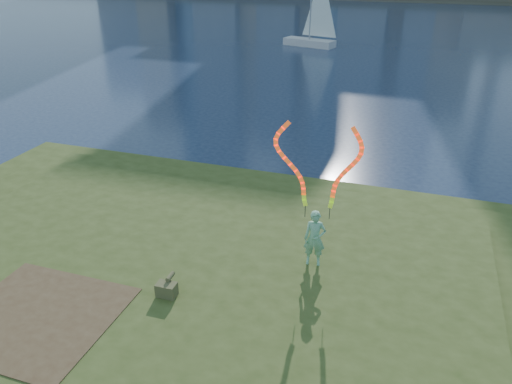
% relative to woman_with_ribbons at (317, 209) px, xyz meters
% --- Properties ---
extents(ground, '(320.00, 320.00, 0.00)m').
position_rel_woman_with_ribbons_xyz_m(ground, '(-2.81, -0.57, -2.27)').
color(ground, '#1A2741').
rests_on(ground, ground).
extents(grassy_knoll, '(20.00, 18.00, 0.80)m').
position_rel_woman_with_ribbons_xyz_m(grassy_knoll, '(-2.81, -2.86, -1.93)').
color(grassy_knoll, '#344318').
rests_on(grassy_knoll, ground).
extents(dirt_patch, '(3.20, 3.00, 0.02)m').
position_rel_woman_with_ribbons_xyz_m(dirt_patch, '(-5.01, -3.77, -1.46)').
color(dirt_patch, '#47331E').
rests_on(dirt_patch, grassy_knoll).
extents(woman_with_ribbons, '(1.95, 0.46, 3.82)m').
position_rel_woman_with_ribbons_xyz_m(woman_with_ribbons, '(0.00, 0.00, 0.00)').
color(woman_with_ribbons, '#197833').
rests_on(woman_with_ribbons, grassy_knoll).
extents(canvas_bag, '(0.44, 0.50, 0.41)m').
position_rel_woman_with_ribbons_xyz_m(canvas_bag, '(-2.78, -2.26, -1.30)').
color(canvas_bag, '#4F502B').
rests_on(canvas_bag, grassy_knoll).
extents(sailboat, '(4.75, 2.59, 7.18)m').
position_rel_woman_with_ribbons_xyz_m(sailboat, '(-7.56, 33.23, -1.03)').
color(sailboat, silver).
rests_on(sailboat, ground).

